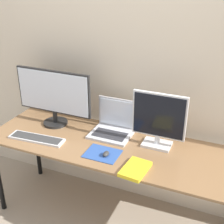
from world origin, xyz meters
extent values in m
cube|color=beige|center=(0.00, 0.70, 1.25)|extent=(7.00, 0.05, 2.50)
cube|color=olive|center=(0.00, 0.32, 0.70)|extent=(1.89, 0.64, 0.02)
cylinder|color=black|center=(-0.90, 0.59, 0.35)|extent=(0.04, 0.04, 0.69)
cylinder|color=black|center=(-0.56, 0.44, 0.72)|extent=(0.20, 0.20, 0.02)
cylinder|color=black|center=(-0.56, 0.44, 0.78)|extent=(0.04, 0.04, 0.10)
cube|color=black|center=(-0.56, 0.44, 0.99)|extent=(0.65, 0.02, 0.36)
cube|color=silver|center=(-0.56, 0.43, 0.99)|extent=(0.63, 0.01, 0.33)
cube|color=silver|center=(0.31, 0.44, 0.72)|extent=(0.21, 0.14, 0.02)
cylinder|color=silver|center=(0.31, 0.44, 0.76)|extent=(0.04, 0.04, 0.07)
cube|color=silver|center=(0.31, 0.44, 0.95)|extent=(0.39, 0.02, 0.33)
cube|color=black|center=(0.31, 0.43, 0.95)|extent=(0.36, 0.01, 0.31)
cube|color=silver|center=(-0.06, 0.44, 0.72)|extent=(0.31, 0.25, 0.02)
cube|color=#2D2D33|center=(-0.06, 0.42, 0.73)|extent=(0.26, 0.14, 0.00)
cube|color=silver|center=(-0.06, 0.57, 0.85)|extent=(0.31, 0.01, 0.24)
cube|color=silver|center=(-0.06, 0.56, 0.85)|extent=(0.28, 0.00, 0.21)
cube|color=silver|center=(-0.55, 0.16, 0.72)|extent=(0.44, 0.15, 0.02)
cube|color=#383838|center=(-0.55, 0.16, 0.73)|extent=(0.41, 0.12, 0.00)
cube|color=#2D519E|center=(-0.01, 0.18, 0.71)|extent=(0.24, 0.19, 0.00)
ellipsoid|color=#333333|center=(0.03, 0.16, 0.73)|extent=(0.04, 0.06, 0.03)
cube|color=yellow|center=(0.27, 0.08, 0.72)|extent=(0.17, 0.24, 0.02)
cube|color=white|center=(0.27, 0.08, 0.72)|extent=(0.16, 0.23, 0.02)
camera|label=1|loc=(0.78, -1.49, 1.92)|focal=50.00mm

